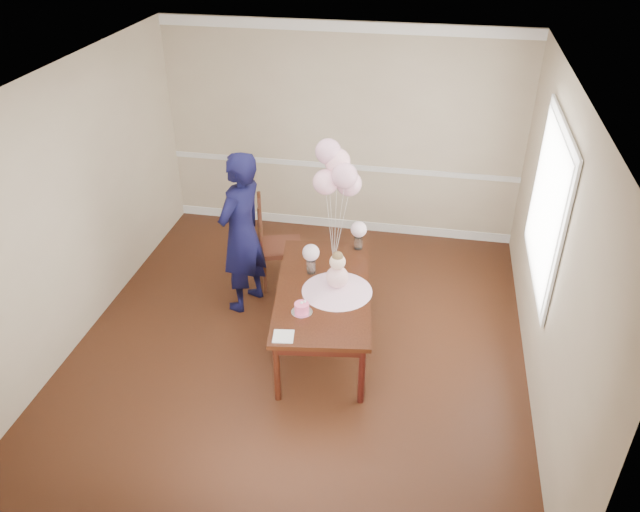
# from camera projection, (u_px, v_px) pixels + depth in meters

# --- Properties ---
(floor) EXTENTS (4.50, 5.00, 0.00)m
(floor) POSITION_uv_depth(u_px,v_px,m) (301.00, 342.00, 6.44)
(floor) COLOR black
(floor) RESTS_ON ground
(ceiling) EXTENTS (4.50, 5.00, 0.02)m
(ceiling) POSITION_uv_depth(u_px,v_px,m) (295.00, 82.00, 5.02)
(ceiling) COLOR white
(ceiling) RESTS_ON wall_back
(wall_back) EXTENTS (4.50, 0.02, 2.70)m
(wall_back) POSITION_uv_depth(u_px,v_px,m) (342.00, 133.00, 7.82)
(wall_back) COLOR tan
(wall_back) RESTS_ON floor
(wall_front) EXTENTS (4.50, 0.02, 2.70)m
(wall_front) POSITION_uv_depth(u_px,v_px,m) (205.00, 432.00, 3.64)
(wall_front) COLOR tan
(wall_front) RESTS_ON floor
(wall_left) EXTENTS (0.02, 5.00, 2.70)m
(wall_left) POSITION_uv_depth(u_px,v_px,m) (74.00, 207.00, 6.09)
(wall_left) COLOR tan
(wall_left) RESTS_ON floor
(wall_right) EXTENTS (0.02, 5.00, 2.70)m
(wall_right) POSITION_uv_depth(u_px,v_px,m) (553.00, 252.00, 5.37)
(wall_right) COLOR tan
(wall_right) RESTS_ON floor
(chair_rail_trim) EXTENTS (4.50, 0.02, 0.07)m
(chair_rail_trim) POSITION_uv_depth(u_px,v_px,m) (341.00, 166.00, 8.05)
(chair_rail_trim) COLOR silver
(chair_rail_trim) RESTS_ON wall_back
(crown_molding) EXTENTS (4.50, 0.02, 0.12)m
(crown_molding) POSITION_uv_depth(u_px,v_px,m) (344.00, 27.00, 7.14)
(crown_molding) COLOR white
(crown_molding) RESTS_ON wall_back
(baseboard_trim) EXTENTS (4.50, 0.02, 0.12)m
(baseboard_trim) POSITION_uv_depth(u_px,v_px,m) (340.00, 223.00, 8.49)
(baseboard_trim) COLOR silver
(baseboard_trim) RESTS_ON floor
(window_frame) EXTENTS (0.02, 1.66, 1.56)m
(window_frame) POSITION_uv_depth(u_px,v_px,m) (548.00, 205.00, 5.69)
(window_frame) COLOR white
(window_frame) RESTS_ON wall_right
(window_blinds) EXTENTS (0.01, 1.50, 1.40)m
(window_blinds) POSITION_uv_depth(u_px,v_px,m) (546.00, 205.00, 5.69)
(window_blinds) COLOR white
(window_blinds) RESTS_ON wall_right
(dining_table_top) EXTENTS (1.15, 1.92, 0.05)m
(dining_table_top) POSITION_uv_depth(u_px,v_px,m) (323.00, 290.00, 6.10)
(dining_table_top) COLOR black
(dining_table_top) RESTS_ON table_leg_fl
(table_apron) EXTENTS (1.05, 1.81, 0.09)m
(table_apron) POSITION_uv_depth(u_px,v_px,m) (323.00, 295.00, 6.13)
(table_apron) COLOR black
(table_apron) RESTS_ON table_leg_fl
(table_leg_fl) EXTENTS (0.07, 0.07, 0.63)m
(table_leg_fl) POSITION_uv_depth(u_px,v_px,m) (277.00, 372.00, 5.59)
(table_leg_fl) COLOR black
(table_leg_fl) RESTS_ON floor
(table_leg_fr) EXTENTS (0.07, 0.07, 0.63)m
(table_leg_fr) POSITION_uv_depth(u_px,v_px,m) (362.00, 375.00, 5.56)
(table_leg_fr) COLOR black
(table_leg_fr) RESTS_ON floor
(table_leg_bl) EXTENTS (0.07, 0.07, 0.63)m
(table_leg_bl) POSITION_uv_depth(u_px,v_px,m) (293.00, 271.00, 7.00)
(table_leg_bl) COLOR black
(table_leg_bl) RESTS_ON floor
(table_leg_br) EXTENTS (0.07, 0.07, 0.63)m
(table_leg_br) POSITION_uv_depth(u_px,v_px,m) (360.00, 273.00, 6.97)
(table_leg_br) COLOR black
(table_leg_br) RESTS_ON floor
(baby_skirt) EXTENTS (0.78, 0.78, 0.09)m
(baby_skirt) POSITION_uv_depth(u_px,v_px,m) (337.00, 287.00, 6.02)
(baby_skirt) COLOR #E9ACC9
(baby_skirt) RESTS_ON dining_table_top
(baby_torso) EXTENTS (0.22, 0.22, 0.22)m
(baby_torso) POSITION_uv_depth(u_px,v_px,m) (337.00, 277.00, 5.96)
(baby_torso) COLOR #F49AC7
(baby_torso) RESTS_ON baby_skirt
(baby_head) EXTENTS (0.15, 0.15, 0.15)m
(baby_head) POSITION_uv_depth(u_px,v_px,m) (337.00, 262.00, 5.87)
(baby_head) COLOR beige
(baby_head) RESTS_ON baby_torso
(baby_hair) EXTENTS (0.11, 0.11, 0.11)m
(baby_hair) POSITION_uv_depth(u_px,v_px,m) (338.00, 257.00, 5.84)
(baby_hair) COLOR brown
(baby_hair) RESTS_ON baby_head
(cake_platter) EXTENTS (0.22, 0.22, 0.01)m
(cake_platter) POSITION_uv_depth(u_px,v_px,m) (302.00, 312.00, 5.75)
(cake_platter) COLOR silver
(cake_platter) RESTS_ON dining_table_top
(birthday_cake) EXTENTS (0.15, 0.15, 0.09)m
(birthday_cake) POSITION_uv_depth(u_px,v_px,m) (302.00, 308.00, 5.72)
(birthday_cake) COLOR #FF5089
(birthday_cake) RESTS_ON cake_platter
(cake_flower_a) EXTENTS (0.03, 0.03, 0.03)m
(cake_flower_a) POSITION_uv_depth(u_px,v_px,m) (302.00, 303.00, 5.69)
(cake_flower_a) COLOR white
(cake_flower_a) RESTS_ON birthday_cake
(cake_flower_b) EXTENTS (0.03, 0.03, 0.03)m
(cake_flower_b) POSITION_uv_depth(u_px,v_px,m) (305.00, 302.00, 5.71)
(cake_flower_b) COLOR silver
(cake_flower_b) RESTS_ON birthday_cake
(rose_vase_near) EXTENTS (0.10, 0.10, 0.14)m
(rose_vase_near) POSITION_uv_depth(u_px,v_px,m) (311.00, 266.00, 6.29)
(rose_vase_near) COLOR white
(rose_vase_near) RESTS_ON dining_table_top
(roses_near) EXTENTS (0.17, 0.17, 0.17)m
(roses_near) POSITION_uv_depth(u_px,v_px,m) (311.00, 253.00, 6.20)
(roses_near) COLOR beige
(roses_near) RESTS_ON rose_vase_near
(rose_vase_far) EXTENTS (0.10, 0.10, 0.14)m
(rose_vase_far) POSITION_uv_depth(u_px,v_px,m) (358.00, 243.00, 6.69)
(rose_vase_far) COLOR white
(rose_vase_far) RESTS_ON dining_table_top
(roses_far) EXTENTS (0.17, 0.17, 0.17)m
(roses_far) POSITION_uv_depth(u_px,v_px,m) (359.00, 229.00, 6.60)
(roses_far) COLOR #F7CFDE
(roses_far) RESTS_ON rose_vase_far
(napkin) EXTENTS (0.20, 0.20, 0.01)m
(napkin) POSITION_uv_depth(u_px,v_px,m) (283.00, 336.00, 5.45)
(napkin) COLOR silver
(napkin) RESTS_ON dining_table_top
(balloon_weight) EXTENTS (0.04, 0.04, 0.02)m
(balloon_weight) POSITION_uv_depth(u_px,v_px,m) (334.00, 260.00, 6.50)
(balloon_weight) COLOR #B6B7BB
(balloon_weight) RESTS_ON dining_table_top
(balloon_a) EXTENTS (0.25, 0.25, 0.25)m
(balloon_a) POSITION_uv_depth(u_px,v_px,m) (326.00, 182.00, 6.04)
(balloon_a) COLOR #F7AFC3
(balloon_a) RESTS_ON balloon_ribbon_a
(balloon_b) EXTENTS (0.25, 0.25, 0.25)m
(balloon_b) POSITION_uv_depth(u_px,v_px,m) (344.00, 176.00, 5.94)
(balloon_b) COLOR #E19FB8
(balloon_b) RESTS_ON balloon_ribbon_b
(balloon_c) EXTENTS (0.25, 0.25, 0.25)m
(balloon_c) POSITION_uv_depth(u_px,v_px,m) (337.00, 161.00, 6.01)
(balloon_c) COLOR #FEB4C2
(balloon_c) RESTS_ON balloon_ribbon_c
(balloon_d) EXTENTS (0.25, 0.25, 0.25)m
(balloon_d) POSITION_uv_depth(u_px,v_px,m) (328.00, 152.00, 5.98)
(balloon_d) COLOR #D899B3
(balloon_d) RESTS_ON balloon_ribbon_d
(balloon_e) EXTENTS (0.25, 0.25, 0.25)m
(balloon_e) POSITION_uv_depth(u_px,v_px,m) (349.00, 184.00, 6.11)
(balloon_e) COLOR #E2A0B7
(balloon_e) RESTS_ON balloon_ribbon_e
(balloon_ribbon_a) EXTENTS (0.08, 0.02, 0.75)m
(balloon_ribbon_a) POSITION_uv_depth(u_px,v_px,m) (330.00, 229.00, 6.30)
(balloon_ribbon_a) COLOR white
(balloon_ribbon_a) RESTS_ON balloon_weight
(balloon_ribbon_b) EXTENTS (0.10, 0.04, 0.84)m
(balloon_ribbon_b) POSITION_uv_depth(u_px,v_px,m) (339.00, 226.00, 6.26)
(balloon_ribbon_b) COLOR silver
(balloon_ribbon_b) RESTS_ON balloon_weight
(balloon_ribbon_c) EXTENTS (0.01, 0.09, 0.94)m
(balloon_ribbon_c) POSITION_uv_depth(u_px,v_px,m) (335.00, 219.00, 6.29)
(balloon_ribbon_c) COLOR silver
(balloon_ribbon_c) RESTS_ON balloon_weight
(balloon_ribbon_d) EXTENTS (0.09, 0.08, 1.02)m
(balloon_ribbon_d) POSITION_uv_depth(u_px,v_px,m) (331.00, 214.00, 6.28)
(balloon_ribbon_d) COLOR silver
(balloon_ribbon_d) RESTS_ON balloon_weight
(balloon_ribbon_e) EXTENTS (0.12, 0.08, 0.70)m
(balloon_ribbon_e) POSITION_uv_depth(u_px,v_px,m) (341.00, 229.00, 6.34)
(balloon_ribbon_e) COLOR white
(balloon_ribbon_e) RESTS_ON balloon_weight
(dining_chair_seat) EXTENTS (0.59, 0.59, 0.05)m
(dining_chair_seat) POSITION_uv_depth(u_px,v_px,m) (280.00, 247.00, 7.12)
(dining_chair_seat) COLOR #3D1910
(dining_chair_seat) RESTS_ON chair_leg_fl
(chair_leg_fl) EXTENTS (0.05, 0.05, 0.46)m
(chair_leg_fl) POSITION_uv_depth(u_px,v_px,m) (265.00, 276.00, 7.08)
(chair_leg_fl) COLOR #36190E
(chair_leg_fl) RESTS_ON floor
(chair_leg_fr) EXTENTS (0.05, 0.05, 0.46)m
(chair_leg_fr) POSITION_uv_depth(u_px,v_px,m) (299.00, 274.00, 7.11)
(chair_leg_fr) COLOR #3A1A0F
(chair_leg_fr) RESTS_ON floor
(chair_leg_bl) EXTENTS (0.05, 0.05, 0.46)m
(chair_leg_bl) POSITION_uv_depth(u_px,v_px,m) (264.00, 258.00, 7.40)
(chair_leg_bl) COLOR #32180D
(chair_leg_bl) RESTS_ON floor
(chair_leg_br) EXTENTS (0.05, 0.05, 0.46)m
(chair_leg_br) POSITION_uv_depth(u_px,v_px,m) (297.00, 256.00, 7.44)
(chair_leg_br) COLOR #3E1A10
(chair_leg_br) RESTS_ON floor
(chair_back_post_l) EXTENTS (0.05, 0.05, 0.60)m
(chair_back_post_l) POSITION_uv_depth(u_px,v_px,m) (260.00, 233.00, 6.78)
(chair_back_post_l) COLOR #35180E
(chair_back_post_l) RESTS_ON dining_chair_seat
(chair_back_post_r) EXTENTS (0.05, 0.05, 0.60)m
(chair_back_post_r) POSITION_uv_depth(u_px,v_px,m) (260.00, 216.00, 7.11)
(chair_back_post_r) COLOR #3E1D10
(chair_back_post_r) RESTS_ON dining_chair_seat
(chair_slat_low) EXTENTS (0.15, 0.42, 0.05)m
(chair_slat_low) POSITION_uv_depth(u_px,v_px,m) (261.00, 234.00, 7.01)
(chair_slat_low) COLOR #3C1610
(chair_slat_low) RESTS_ON dining_chair_seat
(chair_slat_mid) EXTENTS (0.15, 0.42, 0.05)m
(chair_slat_mid) POSITION_uv_depth(u_px,v_px,m) (260.00, 221.00, 6.92)
(chair_slat_mid) COLOR #331B0E
(chair_slat_mid) RESTS_ON dining_chair_seat
(chair_slat_top) EXTENTS (0.15, 0.42, 0.05)m
(chair_slat_top) POSITION_uv_depth(u_px,v_px,m) (259.00, 207.00, 6.83)
(chair_slat_top) COLOR #36170E
(chair_slat_top) RESTS_ON dining_chair_seat
(woman) EXTENTS (0.63, 0.77, 1.81)m
(woman) POSITION_uv_depth(u_px,v_px,m) (241.00, 233.00, 6.56)
(woman) COLOR black
(woman) RESTS_ON floor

